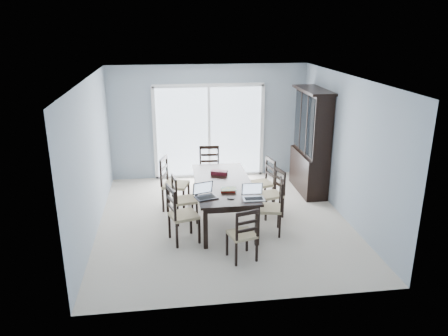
% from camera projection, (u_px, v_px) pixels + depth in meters
% --- Properties ---
extents(floor, '(5.00, 5.00, 0.00)m').
position_uv_depth(floor, '(223.00, 220.00, 8.06)').
color(floor, beige).
rests_on(floor, ground).
extents(ceiling, '(5.00, 5.00, 0.00)m').
position_uv_depth(ceiling, '(223.00, 78.00, 7.24)').
color(ceiling, white).
rests_on(ceiling, back_wall).
extents(back_wall, '(4.50, 0.02, 2.60)m').
position_uv_depth(back_wall, '(209.00, 122.00, 10.00)').
color(back_wall, '#8F9DAB').
rests_on(back_wall, floor).
extents(wall_left, '(0.02, 5.00, 2.60)m').
position_uv_depth(wall_left, '(91.00, 158.00, 7.36)').
color(wall_left, '#8F9DAB').
rests_on(wall_left, floor).
extents(wall_right, '(0.02, 5.00, 2.60)m').
position_uv_depth(wall_right, '(346.00, 148.00, 7.93)').
color(wall_right, '#8F9DAB').
rests_on(wall_right, floor).
extents(balcony, '(4.50, 2.00, 0.10)m').
position_uv_depth(balcony, '(206.00, 165.00, 11.37)').
color(balcony, gray).
rests_on(balcony, ground).
extents(railing, '(4.50, 0.06, 1.10)m').
position_uv_depth(railing, '(202.00, 133.00, 12.12)').
color(railing, '#99999E').
rests_on(railing, balcony).
extents(dining_table, '(1.00, 2.20, 0.75)m').
position_uv_depth(dining_table, '(223.00, 186.00, 7.85)').
color(dining_table, black).
rests_on(dining_table, floor).
extents(china_hutch, '(0.50, 1.38, 2.20)m').
position_uv_depth(china_hutch, '(311.00, 143.00, 9.15)').
color(china_hutch, black).
rests_on(china_hutch, floor).
extents(sliding_door, '(2.52, 0.05, 2.18)m').
position_uv_depth(sliding_door, '(209.00, 131.00, 10.04)').
color(sliding_door, silver).
rests_on(sliding_door, floor).
extents(chair_left_near, '(0.55, 0.54, 1.14)m').
position_uv_depth(chair_left_near, '(178.00, 209.00, 7.09)').
color(chair_left_near, black).
rests_on(chair_left_near, floor).
extents(chair_left_mid, '(0.46, 0.45, 1.03)m').
position_uv_depth(chair_left_mid, '(180.00, 194.00, 7.83)').
color(chair_left_mid, black).
rests_on(chair_left_mid, floor).
extents(chair_left_far, '(0.57, 0.57, 1.20)m').
position_uv_depth(chair_left_far, '(170.00, 177.00, 8.40)').
color(chair_left_far, black).
rests_on(chair_left_far, floor).
extents(chair_right_near, '(0.50, 0.49, 1.11)m').
position_uv_depth(chair_right_near, '(274.00, 201.00, 7.41)').
color(chair_right_near, black).
rests_on(chair_right_near, floor).
extents(chair_right_mid, '(0.48, 0.47, 1.03)m').
position_uv_depth(chair_right_mid, '(275.00, 188.00, 8.12)').
color(chair_right_mid, black).
rests_on(chair_right_mid, floor).
extents(chair_right_far, '(0.50, 0.49, 1.09)m').
position_uv_depth(chair_right_far, '(265.00, 177.00, 8.62)').
color(chair_right_far, black).
rests_on(chair_right_far, floor).
extents(chair_end_near, '(0.47, 0.48, 1.01)m').
position_uv_depth(chair_end_near, '(244.00, 229.00, 6.52)').
color(chair_end_near, black).
rests_on(chair_end_near, floor).
extents(chair_end_far, '(0.45, 0.47, 1.13)m').
position_uv_depth(chair_end_far, '(209.00, 164.00, 9.29)').
color(chair_end_far, black).
rests_on(chair_end_far, floor).
extents(laptop_dark, '(0.41, 0.34, 0.24)m').
position_uv_depth(laptop_dark, '(206.00, 195.00, 7.10)').
color(laptop_dark, black).
rests_on(laptop_dark, dining_table).
extents(laptop_silver, '(0.36, 0.25, 0.24)m').
position_uv_depth(laptop_silver, '(254.00, 196.00, 7.05)').
color(laptop_silver, '#B3B3B5').
rests_on(laptop_silver, dining_table).
extents(book_stack, '(0.28, 0.22, 0.04)m').
position_uv_depth(book_stack, '(228.00, 190.00, 7.41)').
color(book_stack, maroon).
rests_on(book_stack, dining_table).
extents(cell_phone, '(0.13, 0.10, 0.01)m').
position_uv_depth(cell_phone, '(231.00, 198.00, 7.09)').
color(cell_phone, black).
rests_on(cell_phone, dining_table).
extents(game_box, '(0.33, 0.25, 0.07)m').
position_uv_depth(game_box, '(219.00, 173.00, 8.21)').
color(game_box, '#4C0F1A').
rests_on(game_box, dining_table).
extents(hot_tub, '(1.97, 1.78, 0.97)m').
position_uv_depth(hot_tub, '(183.00, 145.00, 11.20)').
color(hot_tub, maroon).
rests_on(hot_tub, balcony).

